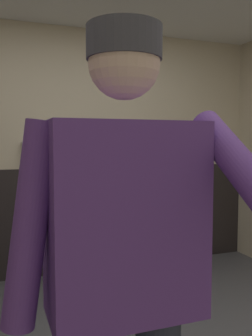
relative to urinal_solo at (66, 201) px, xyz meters
name	(u,v)px	position (x,y,z in m)	size (l,w,h in m)	color
wall_back	(75,152)	(0.14, 0.22, 0.48)	(4.63, 0.12, 2.52)	beige
wainscot_band_back	(77,220)	(0.14, 0.14, -0.23)	(4.03, 0.03, 1.10)	black
urinal_solo	(66,201)	(0.00, 0.00, 0.00)	(0.40, 0.34, 1.24)	white
person	(125,274)	(-0.32, -2.56, 0.22)	(0.66, 0.60, 1.69)	#2D3342
soap_dispenser	(27,151)	(-0.35, 0.12, 0.50)	(0.10, 0.07, 0.18)	silver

